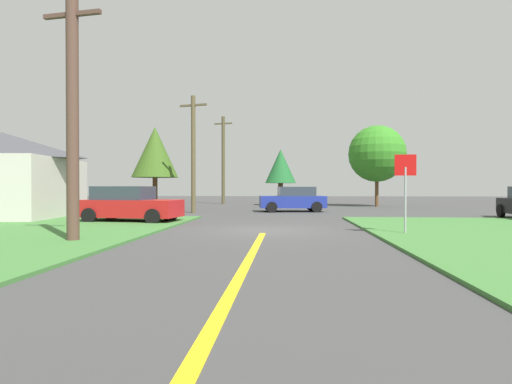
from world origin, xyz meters
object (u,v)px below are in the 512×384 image
(parked_car_near_building, at_px, (129,205))
(oak_tree_right, at_px, (377,154))
(utility_pole_mid, at_px, (193,152))
(barn, at_px, (2,175))
(car_approaching_junction, at_px, (293,199))
(pine_tree_center, at_px, (155,152))
(utility_pole_near, at_px, (73,116))
(oak_tree_left, at_px, (281,167))
(stop_sign, at_px, (405,179))
(utility_pole_far, at_px, (223,159))

(parked_car_near_building, relative_size, oak_tree_right, 0.68)
(utility_pole_mid, relative_size, barn, 1.08)
(car_approaching_junction, relative_size, oak_tree_right, 0.66)
(utility_pole_mid, bearing_deg, pine_tree_center, 137.45)
(utility_pole_near, distance_m, oak_tree_left, 24.81)
(parked_car_near_building, distance_m, oak_tree_left, 18.96)
(oak_tree_right, bearing_deg, parked_car_near_building, -131.38)
(oak_tree_left, bearing_deg, utility_pole_mid, -116.41)
(parked_car_near_building, relative_size, utility_pole_near, 0.65)
(parked_car_near_building, relative_size, pine_tree_center, 0.78)
(utility_pole_mid, height_order, oak_tree_left, utility_pole_mid)
(stop_sign, xyz_separation_m, barn, (-18.22, 5.76, 0.34))
(parked_car_near_building, xyz_separation_m, utility_pole_mid, (1.26, 7.08, 2.95))
(utility_pole_near, xyz_separation_m, oak_tree_left, (5.48, 24.20, -0.19))
(oak_tree_left, xyz_separation_m, pine_tree_center, (-8.74, -7.32, 0.65))
(parked_car_near_building, distance_m, barn, 7.62)
(stop_sign, distance_m, utility_pole_mid, 14.84)
(car_approaching_junction, bearing_deg, parked_car_near_building, 41.93)
(car_approaching_junction, bearing_deg, oak_tree_left, -91.48)
(utility_pole_near, bearing_deg, parked_car_near_building, 98.80)
(oak_tree_right, height_order, barn, oak_tree_right)
(utility_pole_mid, bearing_deg, oak_tree_left, 63.59)
(utility_pole_mid, distance_m, barn, 10.20)
(pine_tree_center, relative_size, barn, 0.88)
(oak_tree_right, bearing_deg, barn, -146.03)
(barn, bearing_deg, oak_tree_left, 49.01)
(oak_tree_left, relative_size, barn, 0.74)
(barn, bearing_deg, car_approaching_junction, 25.56)
(stop_sign, relative_size, car_approaching_junction, 0.60)
(car_approaching_junction, relative_size, utility_pole_near, 0.63)
(oak_tree_left, bearing_deg, parked_car_near_building, -110.23)
(stop_sign, height_order, barn, barn)
(oak_tree_left, relative_size, oak_tree_right, 0.74)
(parked_car_near_building, bearing_deg, oak_tree_right, 55.71)
(stop_sign, height_order, oak_tree_left, oak_tree_left)
(oak_tree_right, bearing_deg, stop_sign, -99.80)
(barn, bearing_deg, utility_pole_far, 66.50)
(parked_car_near_building, relative_size, barn, 0.68)
(utility_pole_near, relative_size, utility_pole_far, 0.84)
(utility_pole_far, height_order, oak_tree_right, utility_pole_far)
(oak_tree_left, xyz_separation_m, oak_tree_right, (7.96, -1.21, 0.96))
(utility_pole_near, relative_size, barn, 1.05)
(utility_pole_far, bearing_deg, parked_car_near_building, -92.65)
(oak_tree_right, bearing_deg, utility_pole_far, 162.21)
(parked_car_near_building, bearing_deg, car_approaching_junction, 56.81)
(utility_pole_mid, distance_m, pine_tree_center, 4.77)
(stop_sign, relative_size, pine_tree_center, 0.45)
(car_approaching_junction, xyz_separation_m, utility_pole_mid, (-6.21, -1.73, 2.95))
(utility_pole_far, xyz_separation_m, pine_tree_center, (-3.21, -10.43, -0.23))
(car_approaching_junction, relative_size, utility_pole_far, 0.53)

